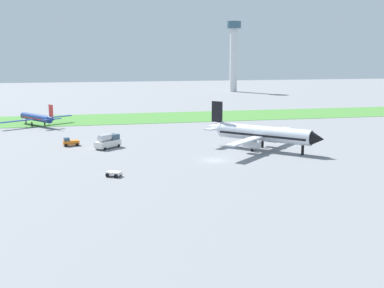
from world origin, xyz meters
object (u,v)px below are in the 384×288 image
Objects in this scene: baggage_cart_near_gate at (114,173)px; control_tower at (234,51)px; airplane_midfield_jet at (262,134)px; pushback_tug_midfield at (70,142)px; airplane_taxiing_turboprop at (37,118)px; fuel_truck_by_runway at (108,141)px.

control_tower is (80.84, 187.02, 22.75)m from baggage_cart_near_gate.
airplane_midfield_jet is 44.09m from pushback_tug_midfield.
airplane_taxiing_turboprop is 6.77× the size of baggage_cart_near_gate.
airplane_taxiing_turboprop reaches higher than baggage_cart_near_gate.
airplane_taxiing_turboprop is 44.00m from fuel_truck_by_runway.
airplane_midfield_jet is 6.09× the size of pushback_tug_midfield.
airplane_midfield_jet is at bearing -60.72° from fuel_truck_by_runway.
airplane_midfield_jet is 177.67m from control_tower.
control_tower is at bearing -128.00° from pushback_tug_midfield.
fuel_truck_by_runway reaches higher than pushback_tug_midfield.
control_tower is (99.18, 120.55, 20.78)m from airplane_taxiing_turboprop.
airplane_taxiing_turboprop is 3.15× the size of fuel_truck_by_runway.
pushback_tug_midfield is 0.60× the size of fuel_truck_by_runway.
airplane_taxiing_turboprop is at bearing -81.84° from pushback_tug_midfield.
airplane_taxiing_turboprop is at bearing -129.44° from control_tower.
fuel_truck_by_runway is 180.66m from control_tower.
baggage_cart_near_gate is 0.77× the size of pushback_tug_midfield.
pushback_tug_midfield is 180.54m from control_tower.
airplane_midfield_jet reaches higher than airplane_taxiing_turboprop.
fuel_truck_by_runway is (8.46, -4.76, 0.67)m from pushback_tug_midfield.
control_tower is at bearing 120.95° from airplane_midfield_jet.
airplane_midfield_jet is 1.17× the size of airplane_taxiing_turboprop.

